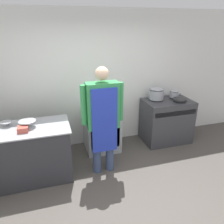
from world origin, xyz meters
The scene contains 12 objects.
ground_plane centered at (0.00, 0.00, 0.00)m, with size 14.00×14.00×0.00m, color #4C4742.
wall_back centered at (0.00, 1.92, 1.35)m, with size 8.00×0.05×2.70m.
prep_counter centered at (-1.30, 1.02, 0.46)m, with size 1.26×0.75×0.91m.
stove centered at (1.44, 1.51, 0.46)m, with size 1.00×0.66×0.95m.
fridge_unit centered at (0.01, 1.56, 0.44)m, with size 0.66×0.61×0.87m.
person_cook centered at (-0.15, 0.83, 1.06)m, with size 0.69×0.24×1.83m.
mixing_bowl centered at (-1.31, 1.04, 0.97)m, with size 0.26×0.26×0.11m.
small_bowl centered at (-1.62, 1.17, 0.95)m, with size 0.17×0.17×0.07m.
plastic_tub centered at (-1.37, 0.89, 0.95)m, with size 0.15×0.15×0.08m.
stock_pot centered at (1.21, 1.63, 1.07)m, with size 0.31×0.31×0.24m.
saute_pan centered at (1.63, 1.39, 0.97)m, with size 0.27×0.27×0.04m.
sauce_pot centered at (1.63, 1.63, 1.02)m, with size 0.19×0.19×0.15m.
Camera 1 is at (-0.94, -2.28, 2.40)m, focal length 35.00 mm.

